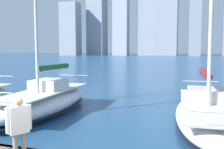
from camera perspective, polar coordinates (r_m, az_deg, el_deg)
The scene contains 4 objects.
city_skyline at distance 169.10m, azimuth 13.02°, elevation 11.80°, with size 171.67×24.73×54.15m.
sailboat_maroon at distance 12.25m, azimuth 19.80°, elevation -7.69°, with size 3.28×8.84×11.40m.
sailboat_forest at distance 14.22m, azimuth -14.41°, elevation -5.49°, with size 2.90×8.09×10.56m.
person_white_shirt at distance 6.55m, azimuth -19.60°, elevation -10.19°, with size 0.39×0.54×1.65m.
Camera 1 is at (-3.66, 4.55, 3.31)m, focal length 42.00 mm.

